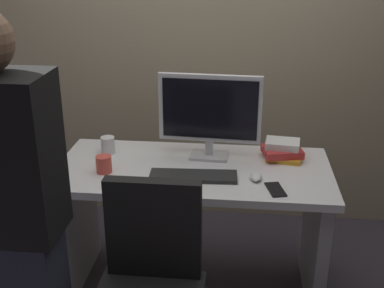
{
  "coord_description": "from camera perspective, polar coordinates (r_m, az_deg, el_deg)",
  "views": [
    {
      "loc": [
        0.24,
        -2.33,
        1.81
      ],
      "look_at": [
        0.0,
        -0.05,
        0.89
      ],
      "focal_mm": 46.6,
      "sensor_mm": 36.0,
      "label": 1
    }
  ],
  "objects": [
    {
      "name": "keyboard",
      "position": [
        2.46,
        0.15,
        -3.69
      ],
      "size": [
        0.44,
        0.15,
        0.02
      ],
      "primitive_type": "cube",
      "rotation": [
        0.0,
        0.0,
        0.05
      ],
      "color": "#262626",
      "rests_on": "desk"
    },
    {
      "name": "ground_plane",
      "position": [
        2.96,
        0.1,
        -15.8
      ],
      "size": [
        9.0,
        9.0,
        0.0
      ],
      "primitive_type": "plane",
      "color": "#3D3842"
    },
    {
      "name": "cup_by_monitor",
      "position": [
        2.77,
        -9.6,
        -0.13
      ],
      "size": [
        0.08,
        0.08,
        0.09
      ],
      "primitive_type": "cylinder",
      "color": "silver",
      "rests_on": "desk"
    },
    {
      "name": "cup_near_keyboard",
      "position": [
        2.54,
        -10.05,
        -2.29
      ],
      "size": [
        0.08,
        0.08,
        0.09
      ],
      "primitive_type": "cylinder",
      "color": "#D84C3F",
      "rests_on": "desk"
    },
    {
      "name": "monitor",
      "position": [
        2.61,
        2.04,
        3.68
      ],
      "size": [
        0.54,
        0.15,
        0.46
      ],
      "color": "silver",
      "rests_on": "desk"
    },
    {
      "name": "mouse",
      "position": [
        2.46,
        7.35,
        -3.7
      ],
      "size": [
        0.06,
        0.1,
        0.03
      ],
      "primitive_type": "ellipsoid",
      "color": "white",
      "rests_on": "desk"
    },
    {
      "name": "cell_phone",
      "position": [
        2.37,
        9.53,
        -5.16
      ],
      "size": [
        0.1,
        0.16,
        0.01
      ],
      "primitive_type": "cube",
      "rotation": [
        0.0,
        0.0,
        0.24
      ],
      "color": "black",
      "rests_on": "desk"
    },
    {
      "name": "person_at_desk",
      "position": [
        1.94,
        -20.22,
        -9.59
      ],
      "size": [
        0.4,
        0.24,
        1.64
      ],
      "color": "#262838",
      "rests_on": "ground"
    },
    {
      "name": "desk",
      "position": [
        2.68,
        0.11,
        -7.14
      ],
      "size": [
        1.42,
        0.67,
        0.74
      ],
      "color": "white",
      "rests_on": "ground"
    },
    {
      "name": "book_stack",
      "position": [
        2.7,
        10.34,
        -0.71
      ],
      "size": [
        0.23,
        0.2,
        0.1
      ],
      "color": "gold",
      "rests_on": "desk"
    }
  ]
}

